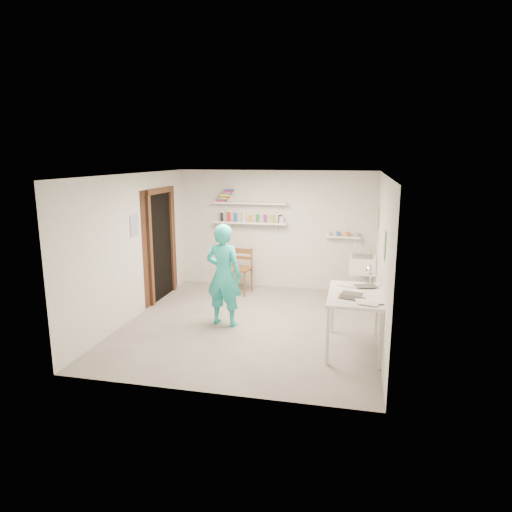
% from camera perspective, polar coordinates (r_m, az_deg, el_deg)
% --- Properties ---
extents(floor, '(4.00, 4.50, 0.02)m').
position_cam_1_polar(floor, '(7.50, -0.67, -8.58)').
color(floor, slate).
rests_on(floor, ground).
extents(ceiling, '(4.00, 4.50, 0.02)m').
position_cam_1_polar(ceiling, '(7.01, -0.72, 10.23)').
color(ceiling, silver).
rests_on(ceiling, wall_back).
extents(wall_back, '(4.00, 0.02, 2.40)m').
position_cam_1_polar(wall_back, '(9.34, 2.48, 3.29)').
color(wall_back, silver).
rests_on(wall_back, ground).
extents(wall_front, '(4.00, 0.02, 2.40)m').
position_cam_1_polar(wall_front, '(5.05, -6.57, -4.65)').
color(wall_front, silver).
rests_on(wall_front, ground).
extents(wall_left, '(0.02, 4.50, 2.40)m').
position_cam_1_polar(wall_left, '(7.85, -15.12, 1.14)').
color(wall_left, silver).
rests_on(wall_left, ground).
extents(wall_right, '(0.02, 4.50, 2.40)m').
position_cam_1_polar(wall_right, '(6.99, 15.57, -0.25)').
color(wall_right, silver).
rests_on(wall_right, ground).
extents(doorway_recess, '(0.02, 0.90, 2.00)m').
position_cam_1_polar(doorway_recess, '(8.81, -11.81, 1.17)').
color(doorway_recess, black).
rests_on(doorway_recess, wall_left).
extents(corridor_box, '(1.40, 1.50, 2.10)m').
position_cam_1_polar(corridor_box, '(9.11, -15.90, 1.64)').
color(corridor_box, brown).
rests_on(corridor_box, ground).
extents(door_lintel, '(0.06, 1.05, 0.10)m').
position_cam_1_polar(door_lintel, '(8.66, -11.99, 7.99)').
color(door_lintel, brown).
rests_on(door_lintel, wall_left).
extents(door_jamb_near, '(0.06, 0.10, 2.00)m').
position_cam_1_polar(door_jamb_near, '(8.36, -13.08, 0.51)').
color(door_jamb_near, brown).
rests_on(door_jamb_near, ground).
extents(door_jamb_far, '(0.06, 0.10, 2.00)m').
position_cam_1_polar(door_jamb_far, '(9.25, -10.43, 1.75)').
color(door_jamb_far, brown).
rests_on(door_jamb_far, ground).
extents(shelf_lower, '(1.50, 0.22, 0.03)m').
position_cam_1_polar(shelf_lower, '(9.29, -0.70, 4.19)').
color(shelf_lower, white).
rests_on(shelf_lower, wall_back).
extents(shelf_upper, '(1.50, 0.22, 0.03)m').
position_cam_1_polar(shelf_upper, '(9.24, -0.71, 6.64)').
color(shelf_upper, white).
rests_on(shelf_upper, wall_back).
extents(ledge_shelf, '(0.70, 0.14, 0.03)m').
position_cam_1_polar(ledge_shelf, '(9.13, 10.75, 2.36)').
color(ledge_shelf, white).
rests_on(ledge_shelf, wall_back).
extents(poster_left, '(0.01, 0.28, 0.36)m').
position_cam_1_polar(poster_left, '(7.83, -14.96, 3.72)').
color(poster_left, '#334C7F').
rests_on(poster_left, wall_left).
extents(poster_right_a, '(0.01, 0.34, 0.42)m').
position_cam_1_polar(poster_right_a, '(8.70, 14.99, 4.54)').
color(poster_right_a, '#995933').
rests_on(poster_right_a, wall_right).
extents(poster_right_b, '(0.01, 0.30, 0.38)m').
position_cam_1_polar(poster_right_b, '(6.39, 15.76, 1.33)').
color(poster_right_b, '#3F724C').
rests_on(poster_right_b, wall_right).
extents(belfast_sink, '(0.48, 0.60, 0.30)m').
position_cam_1_polar(belfast_sink, '(8.75, 13.15, -0.99)').
color(belfast_sink, white).
rests_on(belfast_sink, wall_right).
extents(man, '(0.66, 0.48, 1.65)m').
position_cam_1_polar(man, '(7.26, -4.05, -2.39)').
color(man, '#23B0A8').
rests_on(man, ground).
extents(wall_clock, '(0.30, 0.08, 0.30)m').
position_cam_1_polar(wall_clock, '(7.41, -3.86, 0.10)').
color(wall_clock, '#CABF8A').
rests_on(wall_clock, man).
extents(wooden_chair, '(0.53, 0.51, 1.00)m').
position_cam_1_polar(wooden_chair, '(9.00, -2.20, -1.59)').
color(wooden_chair, brown).
rests_on(wooden_chair, ground).
extents(work_table, '(0.74, 1.23, 0.82)m').
position_cam_1_polar(work_table, '(6.58, 12.19, -8.02)').
color(work_table, silver).
rests_on(work_table, ground).
extents(desk_lamp, '(0.15, 0.15, 0.15)m').
position_cam_1_polar(desk_lamp, '(6.87, 14.17, -1.74)').
color(desk_lamp, white).
rests_on(desk_lamp, work_table).
extents(spray_cans, '(1.31, 0.06, 0.17)m').
position_cam_1_polar(spray_cans, '(9.27, -0.70, 4.80)').
color(spray_cans, black).
rests_on(spray_cans, shelf_lower).
extents(book_stack, '(0.34, 0.14, 0.25)m').
position_cam_1_polar(book_stack, '(9.36, -3.84, 7.56)').
color(book_stack, red).
rests_on(book_stack, shelf_upper).
extents(ledge_pots, '(0.48, 0.07, 0.09)m').
position_cam_1_polar(ledge_pots, '(9.12, 10.77, 2.73)').
color(ledge_pots, silver).
rests_on(ledge_pots, ledge_shelf).
extents(papers, '(0.30, 0.22, 0.03)m').
position_cam_1_polar(papers, '(6.45, 12.36, -4.48)').
color(papers, silver).
rests_on(papers, work_table).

